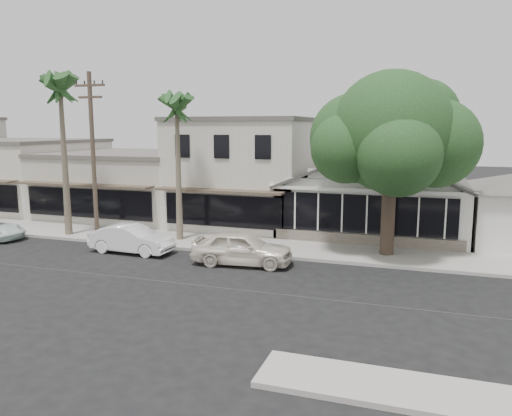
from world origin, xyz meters
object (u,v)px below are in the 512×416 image
(utility_pole, at_px, (93,153))
(car_1, at_px, (132,239))
(shade_tree, at_px, (390,136))
(car_0, at_px, (242,248))

(utility_pole, relative_size, car_1, 2.12)
(utility_pole, xyz_separation_m, car_1, (3.12, -1.49, -4.09))
(utility_pole, bearing_deg, car_1, -25.62)
(shade_tree, bearing_deg, car_0, -148.24)
(car_0, distance_m, shade_tree, 8.68)
(utility_pole, height_order, car_1, utility_pole)
(car_0, relative_size, car_1, 1.07)
(car_0, xyz_separation_m, shade_tree, (6.03, 3.74, 4.99))
(car_1, bearing_deg, shade_tree, -72.04)
(car_1, xyz_separation_m, shade_tree, (11.97, 3.44, 5.07))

